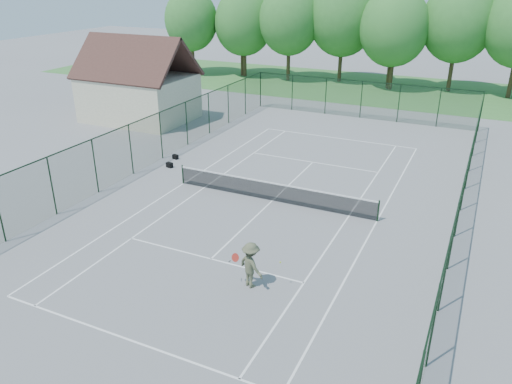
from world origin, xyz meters
TOP-DOWN VIEW (x-y plane):
  - ground at (0.00, 0.00)m, footprint 140.00×140.00m
  - grass_far at (0.00, 30.00)m, footprint 80.00×16.00m
  - court_lines at (0.00, 0.00)m, footprint 11.05×23.85m
  - tennis_net at (0.00, 0.00)m, footprint 11.08×0.08m
  - fence_enclosure at (0.00, 0.00)m, footprint 18.05×36.05m
  - utility_building at (-16.00, 10.00)m, footprint 8.60×6.27m
  - tree_line_far at (0.00, 30.00)m, footprint 39.40×6.40m
  - sports_bag_a at (-8.17, 3.22)m, footprint 0.40×0.29m
  - sports_bag_b at (-7.65, 1.79)m, footprint 0.44×0.31m
  - tennis_player at (2.35, -7.43)m, footprint 1.93×1.12m

SIDE VIEW (x-z plane):
  - ground at x=0.00m, z-range 0.00..0.00m
  - court_lines at x=0.00m, z-range 0.00..0.01m
  - grass_far at x=0.00m, z-range 0.00..0.01m
  - sports_bag_a at x=-8.17m, z-range 0.00..0.29m
  - sports_bag_b at x=-7.65m, z-range 0.00..0.31m
  - tennis_net at x=0.00m, z-range 0.03..1.13m
  - tennis_player at x=2.35m, z-range 0.00..1.84m
  - fence_enclosure at x=0.00m, z-range 0.05..3.07m
  - utility_building at x=-16.00m, z-range -0.20..6.44m
  - tree_line_far at x=0.00m, z-range 1.14..10.84m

